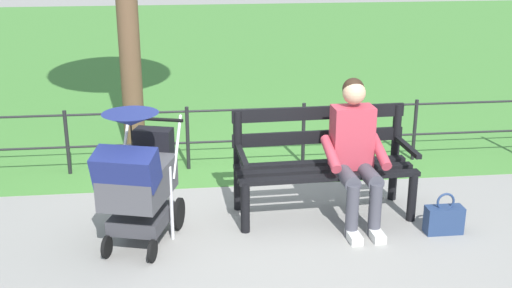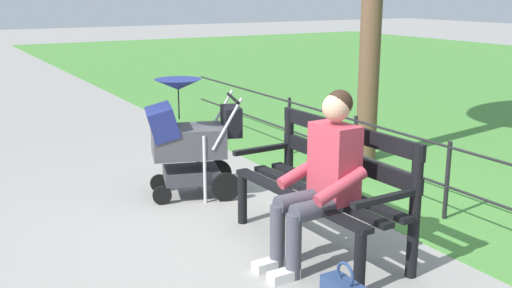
{
  "view_description": "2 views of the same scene",
  "coord_description": "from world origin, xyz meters",
  "px_view_note": "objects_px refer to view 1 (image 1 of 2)",
  "views": [
    {
      "loc": [
        0.67,
        5.25,
        2.51
      ],
      "look_at": [
        0.07,
        0.19,
        0.78
      ],
      "focal_mm": 45.26,
      "sensor_mm": 36.0,
      "label": 1
    },
    {
      "loc": [
        -4.15,
        2.57,
        1.94
      ],
      "look_at": [
        0.27,
        0.04,
        0.66
      ],
      "focal_mm": 42.57,
      "sensor_mm": 36.0,
      "label": 2
    }
  ],
  "objects_px": {
    "park_bench": "(322,158)",
    "handbag": "(444,219)",
    "person_on_bench": "(355,149)",
    "stroller": "(138,177)"
  },
  "relations": [
    {
      "from": "person_on_bench",
      "to": "handbag",
      "type": "distance_m",
      "value": 0.97
    },
    {
      "from": "park_bench",
      "to": "person_on_bench",
      "type": "distance_m",
      "value": 0.36
    },
    {
      "from": "person_on_bench",
      "to": "stroller",
      "type": "relative_size",
      "value": 1.11
    },
    {
      "from": "person_on_bench",
      "to": "stroller",
      "type": "height_order",
      "value": "person_on_bench"
    },
    {
      "from": "person_on_bench",
      "to": "stroller",
      "type": "xyz_separation_m",
      "value": [
        1.85,
        0.23,
        -0.08
      ]
    },
    {
      "from": "park_bench",
      "to": "person_on_bench",
      "type": "relative_size",
      "value": 1.27
    },
    {
      "from": "park_bench",
      "to": "handbag",
      "type": "bearing_deg",
      "value": 149.61
    },
    {
      "from": "park_bench",
      "to": "stroller",
      "type": "bearing_deg",
      "value": 15.8
    },
    {
      "from": "stroller",
      "to": "park_bench",
      "type": "bearing_deg",
      "value": -164.2
    },
    {
      "from": "park_bench",
      "to": "handbag",
      "type": "height_order",
      "value": "park_bench"
    }
  ]
}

